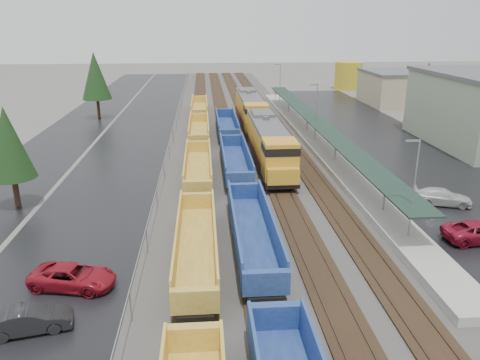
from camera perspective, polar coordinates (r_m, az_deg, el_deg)
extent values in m
cube|color=#302D2B|center=(72.10, -0.17, 6.27)|extent=(20.00, 160.00, 0.08)
cube|color=black|center=(71.88, -4.97, 6.26)|extent=(2.60, 160.00, 0.15)
cube|color=#473326|center=(71.87, -5.55, 6.33)|extent=(0.08, 160.00, 0.07)
cube|color=#473326|center=(71.86, -4.40, 6.36)|extent=(0.08, 160.00, 0.07)
cube|color=black|center=(71.96, -1.77, 6.33)|extent=(2.60, 160.00, 0.15)
cube|color=#473326|center=(71.90, -2.34, 6.41)|extent=(0.08, 160.00, 0.07)
cube|color=#473326|center=(71.97, -1.19, 6.43)|extent=(0.08, 160.00, 0.07)
cube|color=black|center=(72.25, 1.42, 6.39)|extent=(2.60, 160.00, 0.15)
cube|color=#473326|center=(72.16, 0.85, 6.46)|extent=(0.08, 160.00, 0.07)
cube|color=#473326|center=(72.30, 2.00, 6.48)|extent=(0.08, 160.00, 0.07)
cube|color=black|center=(72.76, 4.58, 6.42)|extent=(2.60, 160.00, 0.15)
cube|color=#473326|center=(72.63, 4.02, 6.50)|extent=(0.08, 160.00, 0.07)
cube|color=#473326|center=(72.85, 5.14, 6.51)|extent=(0.08, 160.00, 0.07)
cube|color=black|center=(72.57, -12.13, 5.91)|extent=(10.00, 160.00, 0.02)
cube|color=black|center=(74.57, -19.79, 5.56)|extent=(9.00, 160.00, 0.02)
cube|color=black|center=(66.76, 17.05, 4.39)|extent=(16.00, 100.00, 0.02)
cube|color=#9E9B93|center=(63.84, 9.08, 4.67)|extent=(3.00, 80.00, 0.70)
cylinder|color=gray|center=(40.57, 17.20, -1.93)|extent=(0.16, 0.16, 2.40)
cylinder|color=gray|center=(54.10, 11.56, 3.66)|extent=(0.16, 0.16, 2.40)
cylinder|color=gray|center=(68.24, 8.19, 6.96)|extent=(0.16, 0.16, 2.40)
cylinder|color=gray|center=(82.69, 5.96, 9.11)|extent=(0.16, 0.16, 2.40)
cylinder|color=gray|center=(97.31, 4.38, 10.61)|extent=(0.16, 0.16, 2.40)
cube|color=#192D23|center=(63.22, 9.21, 7.17)|extent=(2.60, 65.00, 0.15)
cylinder|color=gray|center=(35.58, 20.37, -1.59)|extent=(0.12, 0.12, 8.00)
cube|color=gray|center=(34.29, 20.34, 4.50)|extent=(1.00, 0.15, 0.12)
cylinder|color=gray|center=(63.06, 9.25, 7.89)|extent=(0.12, 0.12, 8.00)
cube|color=gray|center=(62.34, 8.98, 11.41)|extent=(1.00, 0.15, 0.12)
cylinder|color=gray|center=(92.13, 4.89, 11.45)|extent=(0.12, 0.12, 8.00)
cube|color=gray|center=(91.64, 4.64, 13.87)|extent=(1.00, 0.15, 0.12)
cylinder|color=gray|center=(26.93, -13.18, -14.79)|extent=(0.08, 0.08, 2.00)
cylinder|color=gray|center=(33.83, -11.28, -7.31)|extent=(0.08, 0.08, 2.00)
cylinder|color=gray|center=(41.13, -10.07, -2.42)|extent=(0.08, 0.08, 2.00)
cylinder|color=gray|center=(48.64, -9.24, 0.99)|extent=(0.08, 0.08, 2.00)
cylinder|color=gray|center=(56.30, -8.63, 3.47)|extent=(0.08, 0.08, 2.00)
cylinder|color=gray|center=(64.03, -8.17, 5.36)|extent=(0.08, 0.08, 2.00)
cylinder|color=gray|center=(71.83, -7.80, 6.83)|extent=(0.08, 0.08, 2.00)
cylinder|color=gray|center=(79.66, -7.51, 8.02)|extent=(0.08, 0.08, 2.00)
cylinder|color=gray|center=(87.53, -7.26, 9.00)|extent=(0.08, 0.08, 2.00)
cylinder|color=gray|center=(95.42, -7.06, 9.81)|extent=(0.08, 0.08, 2.00)
cylinder|color=gray|center=(103.32, -6.88, 10.50)|extent=(0.08, 0.08, 2.00)
cylinder|color=gray|center=(111.24, -6.73, 11.09)|extent=(0.08, 0.08, 2.00)
cylinder|color=gray|center=(119.17, -6.60, 11.60)|extent=(0.08, 0.08, 2.00)
cylinder|color=gray|center=(127.11, -6.49, 12.05)|extent=(0.08, 0.08, 2.00)
cylinder|color=gray|center=(135.05, -6.39, 12.45)|extent=(0.08, 0.08, 2.00)
cylinder|color=gray|center=(143.00, -6.30, 12.80)|extent=(0.08, 0.08, 2.00)
cube|color=gray|center=(71.63, -7.84, 7.62)|extent=(0.05, 160.00, 0.05)
cube|color=tan|center=(99.99, 20.30, 10.38)|extent=(18.00, 14.00, 6.00)
cube|color=#59595B|center=(99.63, 20.51, 12.22)|extent=(18.36, 14.28, 0.50)
ellipsoid|color=#495C47|center=(212.21, -11.51, 14.20)|extent=(154.00, 110.00, 19.80)
ellipsoid|color=#495C47|center=(225.34, 7.37, 14.66)|extent=(196.00, 140.00, 25.20)
ellipsoid|color=#495C47|center=(257.92, 22.79, 13.91)|extent=(168.00, 120.00, 21.60)
cylinder|color=#332316|center=(45.82, -25.61, -1.34)|extent=(0.50, 0.50, 2.70)
cone|color=black|center=(44.62, -26.42, 4.09)|extent=(3.96, 3.96, 6.30)
cylinder|color=#332316|center=(83.31, -16.87, 8.31)|extent=(0.50, 0.50, 3.30)
cone|color=black|center=(82.56, -17.23, 12.06)|extent=(4.84, 4.84, 7.70)
cylinder|color=#332316|center=(77.19, 21.32, 6.94)|extent=(0.50, 0.50, 3.00)
cone|color=black|center=(76.43, 21.77, 10.60)|extent=(4.40, 4.40, 7.00)
cube|color=black|center=(54.31, 3.41, 2.97)|extent=(3.26, 21.71, 0.43)
cube|color=gold|center=(54.88, 3.29, 5.14)|extent=(3.04, 17.37, 3.26)
cube|color=gold|center=(45.70, 4.88, 2.57)|extent=(3.26, 3.47, 3.69)
cube|color=black|center=(45.41, 4.92, 3.88)|extent=(3.31, 3.53, 0.76)
cube|color=gold|center=(44.18, 5.24, 0.51)|extent=(3.04, 1.09, 1.52)
cube|color=#59595B|center=(54.50, 3.32, 6.91)|extent=(3.09, 17.37, 0.38)
cube|color=maroon|center=(55.02, 1.67, 3.79)|extent=(0.04, 17.37, 0.38)
cube|color=maroon|center=(55.43, 4.85, 3.85)|extent=(0.04, 17.37, 0.38)
cube|color=black|center=(54.43, 3.40, 2.53)|extent=(2.39, 6.51, 0.65)
cube|color=black|center=(47.23, 4.63, 0.08)|extent=(2.61, 4.34, 0.54)
cube|color=black|center=(61.67, 2.45, 4.60)|extent=(2.61, 4.34, 0.54)
cylinder|color=#59595B|center=(55.49, 3.18, 7.47)|extent=(0.76, 0.76, 0.54)
cube|color=#59595B|center=(58.67, 2.76, 8.04)|extent=(2.61, 4.34, 0.54)
cube|color=black|center=(74.59, 1.23, 7.37)|extent=(3.26, 21.71, 0.43)
cube|color=gold|center=(75.31, 1.16, 8.91)|extent=(3.04, 17.37, 3.26)
cube|color=gold|center=(65.93, 1.97, 7.67)|extent=(3.26, 3.47, 3.69)
cube|color=black|center=(65.73, 1.98, 8.60)|extent=(3.31, 3.53, 0.76)
cube|color=gold|center=(64.25, 2.15, 6.38)|extent=(3.04, 1.09, 1.52)
cube|color=#59595B|center=(75.04, 1.16, 10.21)|extent=(3.09, 17.37, 0.38)
cube|color=maroon|center=(75.42, -0.03, 7.92)|extent=(0.04, 17.37, 0.38)
cube|color=maroon|center=(75.71, 2.32, 7.95)|extent=(0.04, 17.37, 0.38)
cube|color=black|center=(74.68, 1.22, 7.04)|extent=(2.39, 6.51, 0.65)
cube|color=black|center=(67.28, 1.86, 5.81)|extent=(2.61, 4.34, 0.54)
cube|color=black|center=(82.08, 0.70, 8.19)|extent=(2.61, 4.34, 0.54)
cylinder|color=#59595B|center=(76.06, 1.08, 10.58)|extent=(0.76, 0.76, 0.54)
cube|color=#59595B|center=(79.27, 0.85, 10.87)|extent=(2.61, 4.34, 0.54)
cube|color=#B98733|center=(23.24, -5.62, -18.68)|extent=(2.64, 0.51, 1.42)
cube|color=#B98733|center=(32.47, -5.30, -8.44)|extent=(2.64, 14.16, 0.25)
cube|color=#B98733|center=(32.12, -7.63, -7.04)|extent=(0.15, 14.16, 1.83)
cube|color=#B98733|center=(32.06, -3.07, -6.93)|extent=(0.15, 14.16, 1.83)
cube|color=#B98733|center=(25.81, -5.51, -14.43)|extent=(2.64, 0.51, 1.42)
cube|color=#B98733|center=(38.83, -5.23, -2.59)|extent=(2.64, 0.51, 1.42)
cube|color=black|center=(26.97, -5.42, -15.41)|extent=(2.03, 2.23, 0.51)
cube|color=black|center=(38.55, -5.20, -4.38)|extent=(2.03, 2.23, 0.51)
cube|color=#B98733|center=(48.90, -5.11, 1.08)|extent=(2.64, 14.16, 0.25)
cube|color=#B98733|center=(48.67, -6.63, 2.07)|extent=(0.15, 14.16, 1.83)
cube|color=#B98733|center=(48.63, -3.64, 2.15)|extent=(0.15, 14.16, 1.83)
cube|color=#B98733|center=(41.78, -5.20, -1.02)|extent=(2.64, 0.51, 1.42)
cube|color=#B98733|center=(55.70, -5.08, 4.05)|extent=(2.64, 0.51, 1.42)
cube|color=black|center=(42.79, -5.15, -1.98)|extent=(2.03, 2.23, 0.51)
cube|color=black|center=(55.28, -5.05, 2.85)|extent=(2.03, 2.23, 0.51)
cube|color=#B98733|center=(66.00, -5.01, 5.75)|extent=(2.64, 14.16, 0.25)
cube|color=#B98733|center=(65.82, -6.14, 6.50)|extent=(0.15, 14.16, 1.83)
cube|color=#B98733|center=(65.80, -3.92, 6.55)|extent=(0.15, 14.16, 1.83)
cube|color=#B98733|center=(58.75, -5.06, 4.83)|extent=(2.64, 0.51, 1.42)
cube|color=#B98733|center=(72.97, -5.00, 7.58)|extent=(2.64, 0.51, 1.42)
cube|color=black|center=(59.69, -5.03, 4.05)|extent=(2.03, 2.23, 0.51)
cube|color=black|center=(72.48, -4.98, 6.68)|extent=(2.03, 2.23, 0.51)
cube|color=#B98733|center=(83.35, -4.95, 8.49)|extent=(2.64, 14.16, 0.25)
cube|color=#B98733|center=(83.21, -5.85, 9.08)|extent=(0.15, 14.16, 1.83)
cube|color=#B98733|center=(83.19, -4.08, 9.13)|extent=(0.15, 14.16, 1.83)
cube|color=#B98733|center=(76.06, -4.99, 8.04)|extent=(2.64, 0.51, 1.42)
cube|color=#B98733|center=(90.41, -4.95, 9.75)|extent=(2.64, 0.51, 1.42)
cube|color=black|center=(76.95, -4.96, 7.40)|extent=(2.03, 2.23, 0.51)
cube|color=black|center=(89.88, -4.93, 9.04)|extent=(2.03, 2.23, 0.51)
cube|color=navy|center=(24.48, 4.22, -16.31)|extent=(2.74, 0.53, 1.48)
cube|color=black|center=(24.53, 4.43, -19.31)|extent=(2.11, 2.32, 0.53)
cube|color=navy|center=(34.09, 1.51, -6.93)|extent=(2.74, 14.58, 0.26)
cube|color=navy|center=(33.59, -0.73, -5.55)|extent=(0.16, 14.58, 1.90)
cube|color=navy|center=(33.85, 3.75, -5.40)|extent=(0.16, 14.58, 1.90)
cube|color=navy|center=(27.19, 3.18, -12.37)|extent=(2.74, 0.53, 1.48)
cube|color=navy|center=(40.69, 0.43, -1.42)|extent=(2.74, 0.53, 1.48)
cube|color=black|center=(28.37, 2.94, -13.43)|extent=(2.11, 2.32, 0.53)
cube|color=black|center=(40.38, 0.51, -3.18)|extent=(2.11, 2.32, 0.53)
cube|color=navy|center=(51.11, -0.60, 1.97)|extent=(2.74, 14.58, 0.26)
cube|color=navy|center=(50.77, -2.09, 2.96)|extent=(0.16, 14.58, 1.90)
cube|color=navy|center=(50.94, 0.88, 3.02)|extent=(0.16, 14.58, 1.90)
cube|color=navy|center=(43.76, 0.06, 0.06)|extent=(2.74, 0.53, 1.48)
cube|color=navy|center=(58.13, -1.11, 4.80)|extent=(2.74, 0.53, 1.48)
cube|color=black|center=(44.80, -0.01, -0.92)|extent=(2.11, 2.32, 0.53)
cube|color=black|center=(57.68, -1.06, 3.61)|extent=(2.11, 2.32, 0.53)
cube|color=navy|center=(68.77, -1.64, 6.37)|extent=(2.74, 14.58, 0.26)
cube|color=navy|center=(68.52, -2.76, 7.12)|extent=(0.16, 14.58, 1.90)
cube|color=navy|center=(68.65, -0.54, 7.16)|extent=(0.16, 14.58, 1.90)
cube|color=navy|center=(61.30, -1.29, 5.54)|extent=(2.74, 0.53, 1.48)
cube|color=navy|center=(75.96, -1.94, 8.12)|extent=(2.74, 0.53, 1.48)
cube|color=black|center=(62.27, -1.32, 4.75)|extent=(2.11, 2.32, 0.53)
cube|color=black|center=(75.44, -1.91, 7.23)|extent=(2.11, 2.32, 0.53)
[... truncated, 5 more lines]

